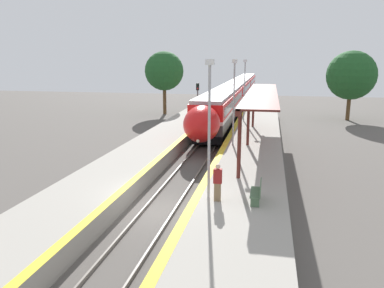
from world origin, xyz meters
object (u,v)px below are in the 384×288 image
object	(u,v)px
platform_bench	(258,192)
lamppost_far	(244,87)
train	(237,92)
railway_signal	(198,101)
person_waiting	(218,182)
lamppost_mid	(234,97)
lamppost_near	(209,122)

from	to	relation	value
platform_bench	lamppost_far	bearing A→B (deg)	95.57
train	railway_signal	size ratio (longest dim) A/B	13.63
train	person_waiting	distance (m)	41.09
train	lamppost_mid	size ratio (longest dim) A/B	10.49
platform_bench	lamppost_mid	world-z (taller)	lamppost_mid
person_waiting	railway_signal	distance (m)	22.20
train	lamppost_far	bearing A→B (deg)	-82.97
person_waiting	lamppost_near	size ratio (longest dim) A/B	0.28
train	lamppost_near	distance (m)	40.80
train	lamppost_far	xyz separation A→B (m)	(2.33, -18.87, 2.11)
railway_signal	lamppost_near	xyz separation A→B (m)	(4.59, -21.29, 1.49)
train	lamppost_mid	xyz separation A→B (m)	(2.33, -29.77, 2.11)
lamppost_near	person_waiting	bearing A→B (deg)	-35.29
lamppost_mid	lamppost_far	bearing A→B (deg)	90.00
person_waiting	lamppost_mid	world-z (taller)	lamppost_mid
railway_signal	lamppost_near	world-z (taller)	lamppost_near
train	lamppost_mid	bearing A→B (deg)	-85.53
lamppost_mid	train	bearing A→B (deg)	94.47
train	person_waiting	world-z (taller)	train
train	platform_bench	xyz separation A→B (m)	(4.47, -40.81, -0.82)
person_waiting	platform_bench	bearing A→B (deg)	6.05
person_waiting	railway_signal	bearing A→B (deg)	103.10
person_waiting	train	bearing A→B (deg)	93.86
person_waiting	lamppost_mid	bearing A→B (deg)	92.25
railway_signal	platform_bench	bearing A→B (deg)	-72.57
lamppost_far	railway_signal	bearing A→B (deg)	-173.54
person_waiting	lamppost_far	distance (m)	22.27
lamppost_near	lamppost_mid	distance (m)	10.90
lamppost_near	lamppost_mid	xyz separation A→B (m)	(0.00, 10.90, 0.00)
platform_bench	person_waiting	distance (m)	1.75
person_waiting	lamppost_near	world-z (taller)	lamppost_near
person_waiting	lamppost_near	distance (m)	2.60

